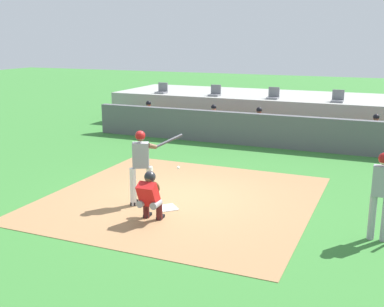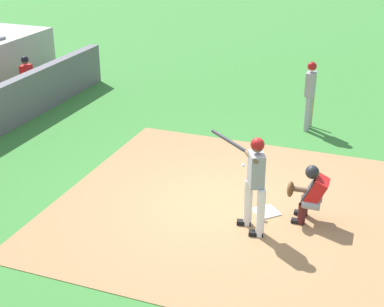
{
  "view_description": "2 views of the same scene",
  "coord_description": "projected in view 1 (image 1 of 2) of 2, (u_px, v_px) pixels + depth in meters",
  "views": [
    {
      "loc": [
        4.66,
        -10.25,
        3.92
      ],
      "look_at": [
        0.0,
        0.7,
        1.0
      ],
      "focal_mm": 44.51,
      "sensor_mm": 36.0,
      "label": 1
    },
    {
      "loc": [
        -9.3,
        -2.81,
        5.44
      ],
      "look_at": [
        0.0,
        0.7,
        1.0
      ],
      "focal_mm": 53.28,
      "sensor_mm": 36.0,
      "label": 2
    }
  ],
  "objects": [
    {
      "name": "stadium_seat_1",
      "position": [
        215.0,
        93.0,
        20.87
      ],
      "size": [
        0.46,
        0.46,
        0.48
      ],
      "color": "slate",
      "rests_on": "stands_platform"
    },
    {
      "name": "dugout_wall",
      "position": [
        254.0,
        130.0,
        17.53
      ],
      "size": [
        13.0,
        0.3,
        1.2
      ],
      "primitive_type": "cube",
      "color": "#59595E",
      "rests_on": "ground"
    },
    {
      "name": "stands_platform",
      "position": [
        281.0,
        110.0,
        21.44
      ],
      "size": [
        15.0,
        4.4,
        1.4
      ],
      "primitive_type": "cube",
      "color": "#9E9E99",
      "rests_on": "ground"
    },
    {
      "name": "on_deck_batter",
      "position": [
        382.0,
        191.0,
        9.2
      ],
      "size": [
        0.58,
        0.23,
        1.79
      ],
      "color": "#99999E",
      "rests_on": "ground"
    },
    {
      "name": "home_plate",
      "position": [
        167.0,
        208.0,
        11.14
      ],
      "size": [
        0.62,
        0.62,
        0.02
      ],
      "primitive_type": "cube",
      "rotation": [
        0.0,
        0.0,
        0.79
      ],
      "color": "white",
      "rests_on": "dirt_infield"
    },
    {
      "name": "catcher_crouched",
      "position": [
        150.0,
        194.0,
        10.31
      ],
      "size": [
        0.49,
        1.66,
        1.13
      ],
      "color": "gray",
      "rests_on": "ground"
    },
    {
      "name": "dugout_player_1",
      "position": [
        212.0,
        120.0,
        19.0
      ],
      "size": [
        0.49,
        0.7,
        1.3
      ],
      "color": "#939399",
      "rests_on": "ground"
    },
    {
      "name": "stadium_seat_0",
      "position": [
        162.0,
        90.0,
        21.86
      ],
      "size": [
        0.46,
        0.46,
        0.48
      ],
      "color": "slate",
      "rests_on": "stands_platform"
    },
    {
      "name": "dirt_infield",
      "position": [
        181.0,
        198.0,
        11.86
      ],
      "size": [
        6.4,
        6.4,
        0.01
      ],
      "primitive_type": "cube",
      "color": "#9E754C",
      "rests_on": "ground"
    },
    {
      "name": "ground_plane",
      "position": [
        181.0,
        199.0,
        11.87
      ],
      "size": [
        80.0,
        80.0,
        0.0
      ],
      "primitive_type": "plane",
      "color": "#387A33"
    },
    {
      "name": "dugout_player_0",
      "position": [
        147.0,
        116.0,
        20.13
      ],
      "size": [
        0.49,
        0.7,
        1.3
      ],
      "color": "#939399",
      "rests_on": "ground"
    },
    {
      "name": "dugout_bench",
      "position": [
        260.0,
        135.0,
        18.51
      ],
      "size": [
        11.8,
        0.44,
        0.45
      ],
      "primitive_type": "cube",
      "color": "olive",
      "rests_on": "ground"
    },
    {
      "name": "batter_at_plate",
      "position": [
        142.0,
        162.0,
        11.24
      ],
      "size": [
        0.88,
        1.25,
        1.8
      ],
      "color": "silver",
      "rests_on": "ground"
    },
    {
      "name": "stadium_seat_2",
      "position": [
        273.0,
        96.0,
        19.88
      ],
      "size": [
        0.46,
        0.46,
        0.48
      ],
      "color": "slate",
      "rests_on": "stands_platform"
    },
    {
      "name": "dugout_player_3",
      "position": [
        375.0,
        132.0,
        16.69
      ],
      "size": [
        0.49,
        0.7,
        1.3
      ],
      "color": "#939399",
      "rests_on": "ground"
    },
    {
      "name": "stadium_seat_3",
      "position": [
        338.0,
        99.0,
        18.89
      ],
      "size": [
        0.46,
        0.46,
        0.48
      ],
      "color": "slate",
      "rests_on": "stands_platform"
    },
    {
      "name": "dugout_player_2",
      "position": [
        258.0,
        124.0,
        18.29
      ],
      "size": [
        0.49,
        0.7,
        1.3
      ],
      "color": "#939399",
      "rests_on": "ground"
    }
  ]
}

